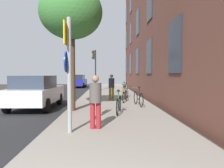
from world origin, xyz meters
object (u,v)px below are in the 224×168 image
(bicycle_3, at_px, (126,91))
(car_0, at_px, (36,92))
(pedestrian_0, at_px, (95,98))
(bicycle_0, at_px, (119,104))
(bicycle_1, at_px, (138,98))
(sign_post, at_px, (68,67))
(bicycle_2, at_px, (125,96))
(pedestrian_1, at_px, (111,85))
(car_1, at_px, (78,81))
(tree_near, at_px, (71,13))
(traffic_light, at_px, (94,63))
(bicycle_4, at_px, (124,89))

(bicycle_3, relative_size, car_0, 0.40)
(pedestrian_0, bearing_deg, bicycle_0, 71.45)
(bicycle_0, bearing_deg, pedestrian_0, -108.55)
(bicycle_1, distance_m, car_0, 5.10)
(bicycle_0, height_order, pedestrian_0, pedestrian_0)
(bicycle_1, bearing_deg, pedestrian_0, -112.78)
(sign_post, relative_size, bicycle_0, 1.79)
(bicycle_2, bearing_deg, sign_post, -107.75)
(bicycle_2, bearing_deg, pedestrian_1, 133.00)
(bicycle_2, distance_m, pedestrian_0, 6.32)
(bicycle_2, height_order, bicycle_3, bicycle_3)
(car_1, bearing_deg, tree_near, -83.67)
(bicycle_3, bearing_deg, bicycle_0, -97.97)
(bicycle_0, relative_size, car_0, 0.41)
(traffic_light, bearing_deg, bicycle_4, -45.32)
(sign_post, xyz_separation_m, pedestrian_0, (0.71, 0.39, -0.90))
(pedestrian_0, bearing_deg, tree_near, 110.07)
(bicycle_0, height_order, bicycle_1, bicycle_1)
(traffic_light, height_order, pedestrian_0, traffic_light)
(tree_near, bearing_deg, traffic_light, 87.83)
(bicycle_4, xyz_separation_m, car_1, (-5.09, 9.85, 0.35))
(bicycle_3, bearing_deg, sign_post, -104.64)
(traffic_light, distance_m, bicycle_0, 12.36)
(car_1, bearing_deg, pedestrian_0, -81.54)
(bicycle_4, bearing_deg, pedestrian_0, -98.94)
(traffic_light, bearing_deg, sign_post, -89.83)
(bicycle_3, xyz_separation_m, pedestrian_0, (-1.73, -8.93, 0.50))
(traffic_light, relative_size, bicycle_4, 2.27)
(bicycle_3, bearing_deg, bicycle_2, -97.00)
(bicycle_2, height_order, pedestrian_0, pedestrian_0)
(bicycle_3, distance_m, pedestrian_0, 9.11)
(tree_near, xyz_separation_m, bicycle_4, (3.04, 8.64, -3.80))
(pedestrian_1, height_order, car_0, pedestrian_1)
(tree_near, height_order, bicycle_0, tree_near)
(bicycle_0, distance_m, bicycle_4, 9.46)
(tree_near, height_order, car_1, tree_near)
(bicycle_0, distance_m, car_0, 4.53)
(tree_near, xyz_separation_m, bicycle_1, (3.11, 1.39, -3.79))
(car_0, distance_m, car_1, 17.11)
(bicycle_1, distance_m, car_1, 17.87)
(sign_post, height_order, bicycle_1, sign_post)
(car_1, bearing_deg, sign_post, -83.49)
(pedestrian_0, bearing_deg, bicycle_4, 81.06)
(traffic_light, height_order, bicycle_1, traffic_light)
(tree_near, relative_size, car_0, 1.27)
(sign_post, relative_size, car_1, 0.71)
(pedestrian_0, height_order, car_0, pedestrian_0)
(traffic_light, xyz_separation_m, car_0, (-2.40, -9.91, -1.90))
(sign_post, xyz_separation_m, bicycle_3, (2.43, 9.32, -1.40))
(traffic_light, height_order, car_1, traffic_light)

